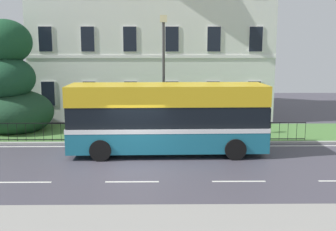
# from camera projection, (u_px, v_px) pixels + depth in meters

# --- Properties ---
(ground_plane) EXTENTS (60.00, 56.00, 0.18)m
(ground_plane) POSITION_uv_depth(u_px,v_px,m) (137.00, 162.00, 17.51)
(ground_plane) COLOR #43404B
(georgian_townhouse) EXTENTS (16.35, 9.15, 13.30)m
(georgian_townhouse) POSITION_uv_depth(u_px,v_px,m) (153.00, 23.00, 29.43)
(georgian_townhouse) COLOR silver
(georgian_townhouse) RESTS_ON ground_plane
(iron_verge_railing) EXTENTS (16.55, 0.04, 0.97)m
(iron_verge_railing) POSITION_uv_depth(u_px,v_px,m) (149.00, 131.00, 20.83)
(iron_verge_railing) COLOR black
(iron_verge_railing) RESTS_ON ground_plane
(evergreen_tree) EXTENTS (4.43, 4.43, 6.75)m
(evergreen_tree) POSITION_uv_depth(u_px,v_px,m) (11.00, 88.00, 23.12)
(evergreen_tree) COLOR #423328
(evergreen_tree) RESTS_ON ground_plane
(single_decker_bus) EXTENTS (9.17, 2.83, 3.28)m
(single_decker_bus) POSITION_uv_depth(u_px,v_px,m) (168.00, 118.00, 18.58)
(single_decker_bus) COLOR #1C6B84
(single_decker_bus) RESTS_ON ground_plane
(street_lamp_post) EXTENTS (0.36, 0.24, 6.48)m
(street_lamp_post) POSITION_uv_depth(u_px,v_px,m) (164.00, 69.00, 20.80)
(street_lamp_post) COLOR #333338
(street_lamp_post) RESTS_ON ground_plane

